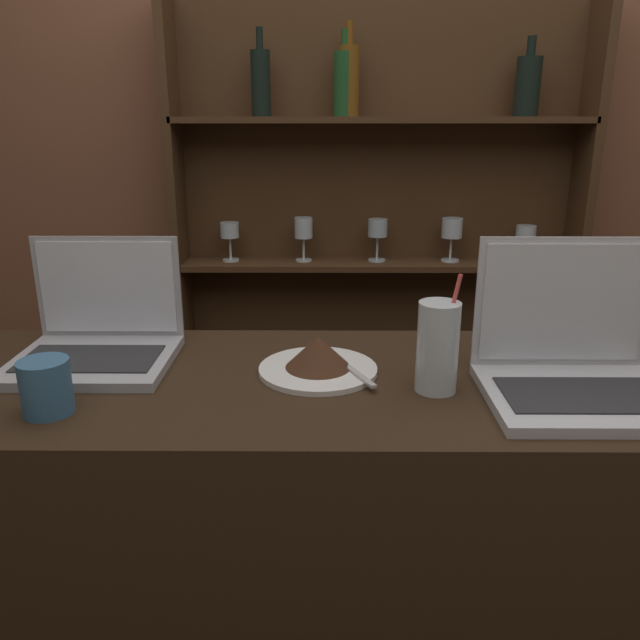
# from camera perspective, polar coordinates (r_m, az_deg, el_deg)

# --- Properties ---
(bar_counter) EXTENTS (2.09, 0.52, 1.08)m
(bar_counter) POSITION_cam_1_polar(r_m,az_deg,el_deg) (1.43, 5.68, -25.55)
(bar_counter) COLOR black
(bar_counter) RESTS_ON ground_plane
(back_wall) EXTENTS (7.00, 0.06, 2.70)m
(back_wall) POSITION_cam_1_polar(r_m,az_deg,el_deg) (2.23, 3.58, 13.60)
(back_wall) COLOR brown
(back_wall) RESTS_ON ground_plane
(back_shelf) EXTENTS (1.38, 0.18, 1.89)m
(back_shelf) POSITION_cam_1_polar(r_m,az_deg,el_deg) (2.21, 5.10, 4.32)
(back_shelf) COLOR #472D19
(back_shelf) RESTS_ON ground_plane
(laptop_near) EXTENTS (0.29, 0.25, 0.22)m
(laptop_near) POSITION_cam_1_polar(r_m,az_deg,el_deg) (1.27, -19.63, -1.36)
(laptop_near) COLOR #ADADB2
(laptop_near) RESTS_ON bar_counter
(laptop_far) EXTENTS (0.31, 0.25, 0.25)m
(laptop_far) POSITION_cam_1_polar(r_m,az_deg,el_deg) (1.13, 22.21, -3.58)
(laptop_far) COLOR silver
(laptop_far) RESTS_ON bar_counter
(cake_plate) EXTENTS (0.22, 0.22, 0.07)m
(cake_plate) POSITION_cam_1_polar(r_m,az_deg,el_deg) (1.13, -0.16, -3.51)
(cake_plate) COLOR white
(cake_plate) RESTS_ON bar_counter
(water_glass) EXTENTS (0.07, 0.07, 0.20)m
(water_glass) POSITION_cam_1_polar(r_m,az_deg,el_deg) (1.06, 10.71, -2.44)
(water_glass) COLOR silver
(water_glass) RESTS_ON bar_counter
(coffee_cup) EXTENTS (0.08, 0.08, 0.09)m
(coffee_cup) POSITION_cam_1_polar(r_m,az_deg,el_deg) (1.06, -23.77, -5.62)
(coffee_cup) COLOR #38668C
(coffee_cup) RESTS_ON bar_counter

